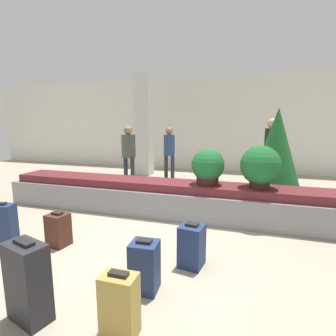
% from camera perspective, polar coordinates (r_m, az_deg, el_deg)
% --- Properties ---
extents(ground_plane, '(18.00, 18.00, 0.00)m').
position_cam_1_polar(ground_plane, '(3.67, -7.38, -17.64)').
color(ground_plane, '#9E937F').
extents(back_wall, '(18.00, 0.06, 3.20)m').
position_cam_1_polar(back_wall, '(9.35, 8.77, 9.25)').
color(back_wall, silver).
rests_on(back_wall, ground_plane).
extents(carousel, '(6.55, 0.78, 0.62)m').
position_cam_1_polar(carousel, '(4.89, -0.00, -6.67)').
color(carousel, gray).
rests_on(carousel, ground_plane).
extents(pillar, '(0.50, 0.50, 3.20)m').
position_cam_1_polar(pillar, '(8.53, -5.29, 9.26)').
color(pillar, silver).
rests_on(pillar, ground_plane).
extents(suitcase_0, '(0.29, 0.27, 0.55)m').
position_cam_1_polar(suitcase_0, '(2.83, -5.13, -20.51)').
color(suitcase_0, navy).
rests_on(suitcase_0, ground_plane).
extents(suitcase_1, '(0.29, 0.20, 0.55)m').
position_cam_1_polar(suitcase_1, '(2.38, -10.50, -27.30)').
color(suitcase_1, '#A3843D').
rests_on(suitcase_1, ground_plane).
extents(suitcase_2, '(0.42, 0.30, 0.67)m').
position_cam_1_polar(suitcase_2, '(4.18, -32.66, -10.88)').
color(suitcase_2, navy).
rests_on(suitcase_2, ground_plane).
extents(suitcase_3, '(0.31, 0.32, 0.53)m').
position_cam_1_polar(suitcase_3, '(3.25, 5.19, -16.46)').
color(suitcase_3, navy).
rests_on(suitcase_3, ground_plane).
extents(suitcase_4, '(0.30, 0.28, 0.48)m').
position_cam_1_polar(suitcase_4, '(4.02, -22.76, -12.27)').
color(suitcase_4, '#472319').
rests_on(suitcase_4, ground_plane).
extents(suitcase_5, '(0.42, 0.32, 0.73)m').
position_cam_1_polar(suitcase_5, '(2.71, -28.20, -21.04)').
color(suitcase_5, '#232328').
rests_on(suitcase_5, ground_plane).
extents(potted_plant_0, '(0.64, 0.64, 0.70)m').
position_cam_1_polar(potted_plant_0, '(4.52, 19.46, 0.31)').
color(potted_plant_0, '#381914').
rests_on(potted_plant_0, carousel).
extents(potted_plant_1, '(0.57, 0.57, 0.62)m').
position_cam_1_polar(potted_plant_1, '(4.58, 8.66, 0.23)').
color(potted_plant_1, '#381914').
rests_on(potted_plant_1, carousel).
extents(traveler_0, '(0.34, 0.36, 1.60)m').
position_cam_1_polar(traveler_0, '(7.06, -8.57, 3.73)').
color(traveler_0, '#282833').
rests_on(traveler_0, ground_plane).
extents(traveler_1, '(0.32, 0.25, 1.80)m').
position_cam_1_polar(traveler_1, '(7.13, 21.47, 4.38)').
color(traveler_1, '#282833').
rests_on(traveler_1, ground_plane).
extents(traveler_2, '(0.31, 0.35, 1.56)m').
position_cam_1_polar(traveler_2, '(7.62, 0.29, 4.08)').
color(traveler_2, '#282833').
rests_on(traveler_2, ground_plane).
extents(decorated_tree, '(1.13, 1.13, 1.99)m').
position_cam_1_polar(decorated_tree, '(5.83, 22.44, 3.15)').
color(decorated_tree, '#4C331E').
rests_on(decorated_tree, ground_plane).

